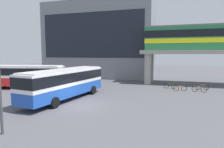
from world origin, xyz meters
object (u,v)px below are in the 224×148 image
Objects in this scene: bicycle_green at (170,86)px; bicycle_orange at (180,88)px; bus_secondary at (23,74)px; pedestrian_waiting_near_stop at (86,81)px; station_building at (104,41)px; bicycle_brown at (202,87)px; bicycle_silver at (199,89)px; bus_main at (66,81)px.

bicycle_orange is (1.24, -1.54, 0.00)m from bicycle_green.
bus_secondary is 20.41m from bicycle_green.
bicycle_green is 12.32m from pedestrian_waiting_near_stop.
bicycle_brown is at bearing -36.46° from station_building.
bicycle_brown is (4.09, 0.19, 0.00)m from bicycle_green.
station_building is 24.78m from bicycle_silver.
station_building is at bearing 135.50° from bicycle_orange.
pedestrian_waiting_near_stop is (-16.35, -1.23, 0.41)m from bicycle_brown.
bicycle_brown is at bearing 72.48° from bicycle_silver.
station_building is 21.14m from bus_secondary.
bicycle_green and bicycle_silver have the same top height.
bicycle_orange is (15.72, -15.45, -7.19)m from station_building.
bicycle_brown is at bearing 4.31° from pedestrian_waiting_near_stop.
pedestrian_waiting_near_stop is at bearing -175.12° from bicycle_green.
station_building is at bearing 75.81° from bus_secondary.
bus_main reaches higher than bicycle_silver.
bicycle_silver is (2.32, 0.05, 0.00)m from bicycle_orange.
bicycle_orange is at bearing -44.50° from station_building.
bicycle_green is 1.00× the size of bicycle_orange.
bicycle_green is 1.98m from bicycle_orange.
bicycle_silver is (3.56, -1.49, 0.00)m from bicycle_green.
bicycle_silver is (18.04, -15.39, -7.19)m from station_building.
bus_secondary is at bearing -168.20° from bicycle_orange.
station_building reaches higher than bus_main.
bus_main is 6.56× the size of bicycle_orange.
pedestrian_waiting_near_stop is (-15.82, 0.44, 0.41)m from bicycle_silver.
bicycle_green is (14.48, -13.90, -7.19)m from station_building.
bicycle_green is 3.86m from bicycle_silver.
bicycle_green is 0.97× the size of bicycle_silver.
station_building is 16.56m from pedestrian_waiting_near_stop.
bicycle_green is 0.97× the size of bicycle_brown.
bicycle_green is at bearing 128.71° from bicycle_orange.
bicycle_silver is at bearing 10.77° from bus_secondary.
bicycle_orange is at bearing 11.80° from bus_secondary.
bicycle_silver is (14.13, 8.43, -1.63)m from bus_main.
bus_main is at bearing -80.68° from station_building.
bus_secondary is 21.22m from bicycle_orange.
bicycle_silver is (-0.53, -1.68, 0.00)m from bicycle_brown.
bus_main is 6.54× the size of bicycle_green.
bicycle_orange is 13.52m from pedestrian_waiting_near_stop.
bus_secondary is 6.57× the size of bicycle_orange.
bus_secondary is 6.35× the size of bicycle_silver.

